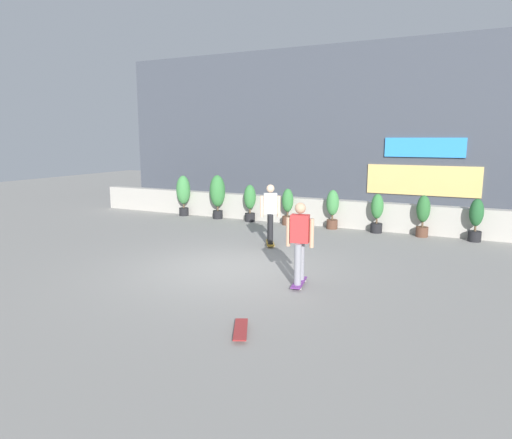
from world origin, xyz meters
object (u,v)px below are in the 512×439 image
object	(u,v)px
potted_plant_2	(250,201)
potted_plant_5	(377,212)
potted_plant_0	(183,192)
potted_plant_1	(217,193)
potted_plant_6	(423,214)
skateboard_near_camera	(241,329)
potted_plant_3	(288,205)
skater_far_left	(300,240)
potted_plant_4	(333,207)
skater_by_wall_right	(270,212)
potted_plant_7	(476,218)

from	to	relation	value
potted_plant_2	potted_plant_5	world-z (taller)	potted_plant_2
potted_plant_0	potted_plant_1	xyz separation A→B (m)	(1.51, -0.00, 0.05)
potted_plant_6	skateboard_near_camera	world-z (taller)	potted_plant_6
potted_plant_0	potted_plant_3	bearing A→B (deg)	0.00
potted_plant_2	skater_far_left	size ratio (longest dim) A/B	0.77
potted_plant_5	skateboard_near_camera	distance (m)	8.52
potted_plant_6	skater_far_left	xyz separation A→B (m)	(-1.70, -5.96, 0.25)
potted_plant_0	skater_far_left	world-z (taller)	skater_far_left
potted_plant_4	skater_far_left	distance (m)	6.06
skater_by_wall_right	skateboard_near_camera	bearing A→B (deg)	-70.20
potted_plant_2	potted_plant_7	bearing A→B (deg)	0.00
potted_plant_5	potted_plant_6	world-z (taller)	potted_plant_6
potted_plant_5	skater_far_left	world-z (taller)	skater_far_left
potted_plant_0	potted_plant_7	distance (m)	10.10
potted_plant_5	skateboard_near_camera	xyz separation A→B (m)	(-0.34, -8.49, -0.60)
potted_plant_4	skater_by_wall_right	world-z (taller)	skater_by_wall_right
potted_plant_7	skateboard_near_camera	distance (m)	9.07
potted_plant_2	skateboard_near_camera	distance (m)	9.46
potted_plant_2	skater_by_wall_right	distance (m)	3.71
potted_plant_0	potted_plant_3	xyz separation A→B (m)	(4.29, 0.00, -0.22)
potted_plant_6	potted_plant_5	bearing A→B (deg)	180.00
potted_plant_0	potted_plant_1	bearing A→B (deg)	-0.00
potted_plant_3	skater_by_wall_right	bearing A→B (deg)	-76.83
potted_plant_6	potted_plant_7	bearing A→B (deg)	-0.00
potted_plant_3	skater_by_wall_right	xyz separation A→B (m)	(0.70, -3.01, 0.26)
potted_plant_2	skateboard_near_camera	size ratio (longest dim) A/B	1.62
potted_plant_4	skateboard_near_camera	xyz separation A→B (m)	(1.10, -8.49, -0.64)
potted_plant_0	potted_plant_2	xyz separation A→B (m)	(2.84, -0.00, -0.16)
skater_by_wall_right	potted_plant_1	bearing A→B (deg)	139.11
potted_plant_0	potted_plant_5	bearing A→B (deg)	0.00
potted_plant_2	skateboard_near_camera	world-z (taller)	potted_plant_2
potted_plant_5	skater_by_wall_right	bearing A→B (deg)	-127.47
potted_plant_1	potted_plant_6	xyz separation A→B (m)	(7.15, 0.00, -0.25)
potted_plant_2	potted_plant_7	size ratio (longest dim) A/B	1.06
potted_plant_5	potted_plant_6	xyz separation A→B (m)	(1.36, 0.00, 0.03)
potted_plant_0	potted_plant_4	world-z (taller)	potted_plant_0
potted_plant_3	potted_plant_4	size ratio (longest dim) A/B	0.97
potted_plant_0	skateboard_near_camera	size ratio (longest dim) A/B	1.90
potted_plant_4	skateboard_near_camera	distance (m)	8.59
potted_plant_2	skater_far_left	distance (m)	7.24
potted_plant_0	potted_plant_1	size ratio (longest dim) A/B	0.95
skater_by_wall_right	potted_plant_6	bearing A→B (deg)	39.39
potted_plant_5	potted_plant_1	bearing A→B (deg)	-180.00
potted_plant_2	skater_by_wall_right	world-z (taller)	skater_by_wall_right
potted_plant_7	skateboard_near_camera	size ratio (longest dim) A/B	1.54
potted_plant_2	potted_plant_7	xyz separation A→B (m)	(7.25, 0.00, -0.06)
potted_plant_1	skater_far_left	bearing A→B (deg)	-47.56
potted_plant_7	potted_plant_5	bearing A→B (deg)	180.00
potted_plant_0	potted_plant_4	distance (m)	5.87
potted_plant_3	potted_plant_6	bearing A→B (deg)	0.00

